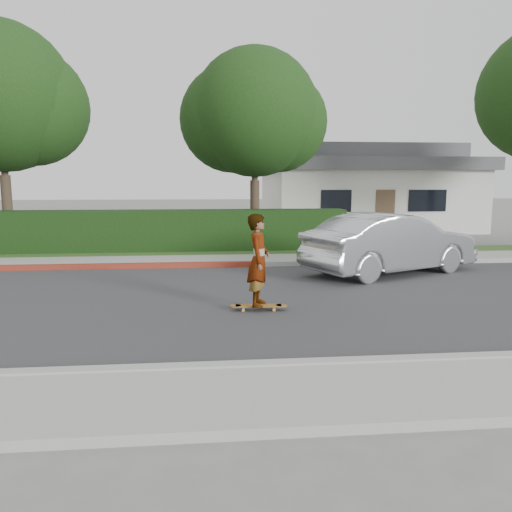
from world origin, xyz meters
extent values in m
plane|color=slate|center=(0.00, 0.00, 0.00)|extent=(120.00, 120.00, 0.00)
cube|color=#2D2D30|center=(0.00, 0.00, 0.01)|extent=(60.00, 8.00, 0.01)
cube|color=#9E9E99|center=(0.00, -4.10, 0.07)|extent=(60.00, 0.20, 0.15)
cube|color=gray|center=(0.00, -5.00, 0.06)|extent=(60.00, 1.60, 0.12)
cube|color=#9E9E99|center=(0.00, 4.10, 0.07)|extent=(60.00, 0.20, 0.15)
cube|color=maroon|center=(-5.00, 4.10, 0.08)|extent=(12.00, 0.21, 0.15)
cube|color=gray|center=(0.00, 5.00, 0.06)|extent=(60.00, 1.60, 0.12)
cube|color=#2D4C1E|center=(0.00, 6.60, 0.05)|extent=(60.00, 1.60, 0.10)
cube|color=black|center=(-3.00, 7.20, 0.75)|extent=(15.00, 1.00, 1.50)
cylinder|color=#33261C|center=(-7.50, 8.50, 1.35)|extent=(0.36, 0.36, 2.70)
cylinder|color=#33261C|center=(-7.50, 8.50, 3.38)|extent=(0.24, 0.24, 2.25)
sphere|color=black|center=(-6.60, 8.80, 5.10)|extent=(4.16, 4.16, 4.16)
cylinder|color=#33261C|center=(1.50, 9.00, 1.26)|extent=(0.36, 0.36, 2.52)
cylinder|color=#33261C|center=(1.50, 9.00, 3.15)|extent=(0.24, 0.24, 2.10)
sphere|color=black|center=(1.50, 9.00, 5.04)|extent=(4.80, 4.80, 4.80)
sphere|color=black|center=(0.70, 9.40, 4.84)|extent=(4.08, 4.08, 4.08)
sphere|color=black|center=(2.40, 9.30, 4.74)|extent=(3.84, 3.84, 3.84)
cube|color=beige|center=(8.00, 16.00, 1.50)|extent=(10.00, 8.00, 3.00)
cube|color=#4C4C51|center=(8.00, 16.00, 3.30)|extent=(10.60, 8.60, 0.60)
cube|color=#4C4C51|center=(8.00, 16.00, 3.90)|extent=(8.40, 6.40, 0.80)
cube|color=black|center=(5.50, 11.98, 1.60)|extent=(1.40, 0.06, 1.00)
cube|color=black|center=(9.80, 11.98, 1.60)|extent=(1.80, 0.06, 1.00)
cube|color=brown|center=(7.80, 11.98, 1.05)|extent=(0.90, 0.06, 2.10)
cylinder|color=gold|center=(0.32, -1.01, 0.04)|extent=(0.06, 0.04, 0.06)
cylinder|color=gold|center=(0.33, -0.84, 0.04)|extent=(0.06, 0.04, 0.06)
cylinder|color=gold|center=(0.91, -1.05, 0.04)|extent=(0.06, 0.04, 0.06)
cylinder|color=gold|center=(0.92, -0.88, 0.04)|extent=(0.06, 0.04, 0.06)
cube|color=silver|center=(0.33, -0.93, 0.08)|extent=(0.06, 0.18, 0.02)
cube|color=silver|center=(0.92, -0.97, 0.08)|extent=(0.06, 0.18, 0.02)
cube|color=brown|center=(0.62, -0.95, 0.10)|extent=(0.90, 0.28, 0.02)
cylinder|color=brown|center=(0.18, -0.92, 0.10)|extent=(0.23, 0.23, 0.02)
cylinder|color=brown|center=(1.06, -0.98, 0.10)|extent=(0.23, 0.23, 0.02)
imported|color=white|center=(0.62, -0.95, 0.99)|extent=(0.56, 0.73, 1.77)
imported|color=#BABBC1|center=(4.59, 2.65, 0.82)|extent=(5.25, 3.65, 1.64)
camera|label=1|loc=(-0.34, -10.28, 2.48)|focal=35.00mm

